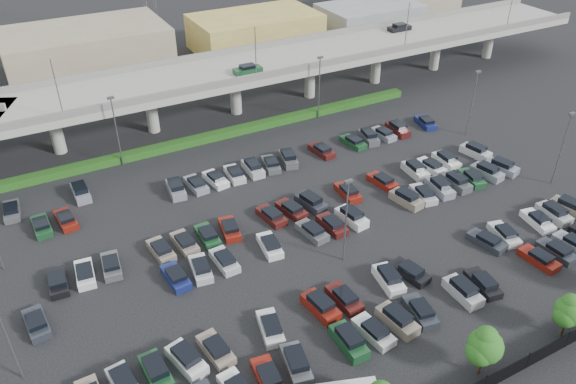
{
  "coord_description": "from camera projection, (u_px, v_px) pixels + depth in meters",
  "views": [
    {
      "loc": [
        -27.89,
        -46.87,
        40.0
      ],
      "look_at": [
        -0.34,
        4.13,
        2.0
      ],
      "focal_mm": 35.0,
      "sensor_mm": 36.0,
      "label": 1
    }
  ],
  "objects": [
    {
      "name": "ground",
      "position": [
        307.0,
        222.0,
        67.51
      ],
      "size": [
        280.0,
        280.0,
        0.0
      ],
      "primitive_type": "plane",
      "color": "black"
    },
    {
      "name": "overpass",
      "position": [
        204.0,
        79.0,
        87.15
      ],
      "size": [
        150.0,
        13.0,
        15.8
      ],
      "color": "gray",
      "rests_on": "ground"
    },
    {
      "name": "hedge",
      "position": [
        225.0,
        133.0,
        85.6
      ],
      "size": [
        66.0,
        1.6,
        1.1
      ],
      "primitive_type": "cube",
      "color": "#154213",
      "rests_on": "ground"
    },
    {
      "name": "tree_row",
      "position": [
        475.0,
        352.0,
        46.33
      ],
      "size": [
        65.07,
        3.66,
        5.94
      ],
      "color": "#332316",
      "rests_on": "ground"
    },
    {
      "name": "parked_cars",
      "position": [
        329.0,
        232.0,
        64.84
      ],
      "size": [
        63.12,
        41.6,
        1.67
      ],
      "color": "#282B34",
      "rests_on": "ground"
    },
    {
      "name": "light_poles",
      "position": [
        268.0,
        179.0,
        63.92
      ],
      "size": [
        66.9,
        48.38,
        10.3
      ],
      "color": "#515056",
      "rests_on": "ground"
    },
    {
      "name": "distant_buildings",
      "position": [
        210.0,
        34.0,
        115.86
      ],
      "size": [
        138.0,
        24.0,
        9.0
      ],
      "color": "gray",
      "rests_on": "ground"
    }
  ]
}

